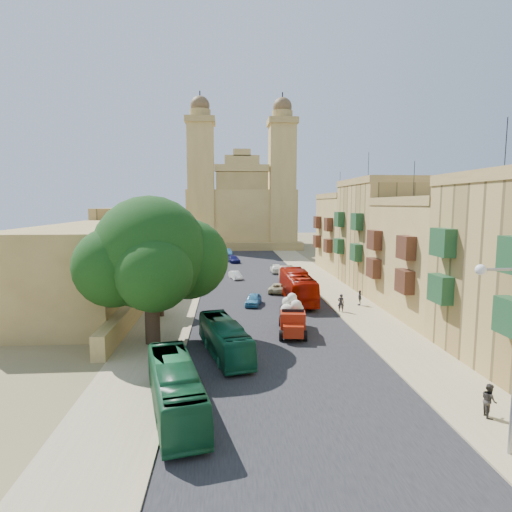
{
  "coord_description": "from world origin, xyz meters",
  "views": [
    {
      "loc": [
        -3.83,
        -28.33,
        10.63
      ],
      "look_at": [
        0.0,
        26.0,
        4.0
      ],
      "focal_mm": 30.0,
      "sensor_mm": 36.0,
      "label": 1
    }
  ],
  "objects": [
    {
      "name": "sidewalk_west",
      "position": [
        -9.5,
        30.0,
        0.01
      ],
      "size": [
        5.0,
        140.0,
        0.01
      ],
      "primitive_type": "cube",
      "color": "tan",
      "rests_on": "ground"
    },
    {
      "name": "road_surface",
      "position": [
        0.0,
        30.0,
        0.01
      ],
      "size": [
        14.0,
        140.0,
        0.01
      ],
      "primitive_type": "cube",
      "color": "black",
      "rests_on": "ground"
    },
    {
      "name": "pedestrian_a",
      "position": [
        7.5,
        12.48,
        0.89
      ],
      "size": [
        0.72,
        0.54,
        1.78
      ],
      "primitive_type": "imported",
      "rotation": [
        0.0,
        0.0,
        2.95
      ],
      "color": "#252326",
      "rests_on": "ground"
    },
    {
      "name": "pedestrian_c",
      "position": [
        10.2,
        14.97,
        0.81
      ],
      "size": [
        0.65,
        1.02,
        1.61
      ],
      "primitive_type": "imported",
      "rotation": [
        0.0,
        0.0,
        4.42
      ],
      "color": "#33343A",
      "rests_on": "ground"
    },
    {
      "name": "car_blue_a",
      "position": [
        -1.0,
        15.78,
        0.62
      ],
      "size": [
        2.2,
        3.85,
        1.24
      ],
      "primitive_type": "imported",
      "rotation": [
        0.0,
        0.0,
        -0.21
      ],
      "color": "teal",
      "rests_on": "ground"
    },
    {
      "name": "kerb_east",
      "position": [
        7.0,
        30.0,
        0.06
      ],
      "size": [
        0.25,
        140.0,
        0.12
      ],
      "primitive_type": "cube",
      "color": "tan",
      "rests_on": "ground"
    },
    {
      "name": "street_tree_d",
      "position": [
        -10.0,
        48.0,
        3.57
      ],
      "size": [
        3.47,
        3.47,
        5.33
      ],
      "color": "#322419",
      "rests_on": "ground"
    },
    {
      "name": "streetlamp",
      "position": [
        7.72,
        -12.0,
        5.2
      ],
      "size": [
        2.11,
        0.44,
        8.22
      ],
      "color": "gray",
      "rests_on": "ground"
    },
    {
      "name": "red_truck",
      "position": [
        1.58,
        5.78,
        1.41
      ],
      "size": [
        2.76,
        5.69,
        3.21
      ],
      "color": "#971F0B",
      "rests_on": "ground"
    },
    {
      "name": "bus_green_north",
      "position": [
        -4.0,
        1.0,
        1.22
      ],
      "size": [
        4.1,
        8.98,
        2.44
      ],
      "primitive_type": "imported",
      "rotation": [
        0.0,
        0.0,
        0.24
      ],
      "color": "#125638",
      "rests_on": "ground"
    },
    {
      "name": "sidewalk_east",
      "position": [
        9.5,
        30.0,
        0.01
      ],
      "size": [
        5.0,
        140.0,
        0.01
      ],
      "primitive_type": "cube",
      "color": "tan",
      "rests_on": "ground"
    },
    {
      "name": "bus_red_east",
      "position": [
        4.0,
        17.67,
        1.61
      ],
      "size": [
        2.85,
        11.57,
        3.21
      ],
      "primitive_type": "imported",
      "rotation": [
        0.0,
        0.0,
        3.13
      ],
      "color": "#940C00",
      "rests_on": "ground"
    },
    {
      "name": "car_white_a",
      "position": [
        -2.53,
        31.8,
        0.56
      ],
      "size": [
        2.03,
        3.58,
        1.12
      ],
      "primitive_type": "imported",
      "rotation": [
        0.0,
        0.0,
        0.26
      ],
      "color": "white",
      "rests_on": "ground"
    },
    {
      "name": "west_building_low",
      "position": [
        -18.0,
        18.0,
        4.2
      ],
      "size": [
        10.0,
        28.0,
        8.4
      ],
      "primitive_type": "cube",
      "color": "olive",
      "rests_on": "ground"
    },
    {
      "name": "kerb_west",
      "position": [
        -7.0,
        30.0,
        0.06
      ],
      "size": [
        0.25,
        140.0,
        0.12
      ],
      "primitive_type": "cube",
      "color": "tan",
      "rests_on": "ground"
    },
    {
      "name": "ficus_tree",
      "position": [
        -9.4,
        4.01,
        6.66
      ],
      "size": [
        11.28,
        10.37,
        11.28
      ],
      "color": "#322419",
      "rests_on": "ground"
    },
    {
      "name": "pedestrian_b",
      "position": [
        9.27,
        -8.83,
        0.86
      ],
      "size": [
        0.77,
        0.92,
        1.71
      ],
      "primitive_type": "imported",
      "rotation": [
        0.0,
        0.0,
        1.41
      ],
      "color": "#35302C",
      "rests_on": "ground"
    },
    {
      "name": "ground",
      "position": [
        0.0,
        0.0,
        0.0
      ],
      "size": [
        260.0,
        260.0,
        0.0
      ],
      "primitive_type": "plane",
      "color": "olive"
    },
    {
      "name": "church",
      "position": [
        -0.0,
        78.61,
        9.52
      ],
      "size": [
        28.0,
        22.5,
        36.3
      ],
      "color": "#A88A4C",
      "rests_on": "ground"
    },
    {
      "name": "car_blue_b",
      "position": [
        -3.59,
        61.33,
        0.65
      ],
      "size": [
        2.12,
        4.16,
        1.31
      ],
      "primitive_type": "imported",
      "rotation": [
        0.0,
        0.0,
        0.19
      ],
      "color": "#3C8FD2",
      "rests_on": "ground"
    },
    {
      "name": "townhouse_b",
      "position": [
        15.95,
        11.0,
        5.66
      ],
      "size": [
        9.0,
        14.0,
        14.9
      ],
      "color": "#A88A4C",
      "rests_on": "ground"
    },
    {
      "name": "bus_cream_east",
      "position": [
        4.5,
        26.32,
        1.15
      ],
      "size": [
        2.04,
        8.27,
        2.3
      ],
      "primitive_type": "imported",
      "rotation": [
        0.0,
        0.0,
        3.15
      ],
      "color": "#FFE4C6",
      "rests_on": "ground"
    },
    {
      "name": "olive_pickup",
      "position": [
        4.0,
        20.0,
        0.97
      ],
      "size": [
        2.55,
        4.99,
        1.99
      ],
      "color": "#465821",
      "rests_on": "ground"
    },
    {
      "name": "car_cream",
      "position": [
        2.4,
        22.19,
        0.57
      ],
      "size": [
        2.93,
        4.46,
        1.14
      ],
      "primitive_type": "imported",
      "rotation": [
        0.0,
        0.0,
        2.87
      ],
      "color": "#BDB586",
      "rests_on": "ground"
    },
    {
      "name": "street_tree_a",
      "position": [
        -10.0,
        12.0,
        3.18
      ],
      "size": [
        3.1,
        3.1,
        4.76
      ],
      "color": "#322419",
      "rests_on": "ground"
    },
    {
      "name": "townhouse_c",
      "position": [
        15.95,
        25.0,
        6.91
      ],
      "size": [
        9.0,
        14.0,
        17.4
      ],
      "color": "tan",
      "rests_on": "ground"
    },
    {
      "name": "car_white_b",
      "position": [
        3.93,
        37.01,
        0.72
      ],
      "size": [
        1.76,
        4.25,
        1.44
      ],
      "primitive_type": "imported",
      "rotation": [
        0.0,
        0.0,
        3.13
      ],
      "color": "white",
      "rests_on": "ground"
    },
    {
      "name": "bus_green_south",
      "position": [
        -6.5,
        -7.23,
        1.28
      ],
      "size": [
        4.21,
        9.47,
        2.57
      ],
      "primitive_type": "imported",
      "rotation": [
        0.0,
        0.0,
        0.23
      ],
      "color": "#16542E",
      "rests_on": "ground"
    },
    {
      "name": "townhouse_d",
      "position": [
        15.95,
        39.0,
        6.16
      ],
      "size": [
        9.0,
        14.0,
        15.9
      ],
      "color": "#A88A4C",
      "rests_on": "ground"
    },
    {
      "name": "street_tree_c",
      "position": [
        -10.0,
        36.0,
        2.92
      ],
      "size": [
        2.84,
        2.84,
        4.37
      ],
      "color": "#322419",
      "rests_on": "ground"
    },
    {
      "name": "west_wall",
      "position": [
        -12.5,
        20.0,
        0.9
      ],
      "size": [
        1.0,
        40.0,
        1.8
      ],
      "primitive_type": "cube",
      "color": "#A88A4C",
      "rests_on": "ground"
    },
    {
      "name": "west_building_mid",
      "position": [
        -18.0,
        44.0,
        5.0
      ],
      "size": [
        10.0,
        22.0,
        10.0
      ],
      "primitive_type": "cube",
      "color": "tan",
      "rests_on": "ground"
    },
    {
      "name": "car_dkblue",
      "position": [
        -2.49,
        49.11,
        0.63
      ],
      "size": [
        2.69,
        4.64,
        1.27
      ],
      "primitive_type": "imported",
      "rotation": [
        0.0,
        0.0,
        0.22
      ],
      "color": "#10114F",
      "rests_on": "ground"
    },
    {
      "name": "street_tree_b",
      "position": [
        -10.0,
        24.0,
        3.09
      ],
      "size": [
        3.01,
        3.01,
        4.62
      ],
      "color": "#322419",
      "rests_on": "ground"
    }
  ]
}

